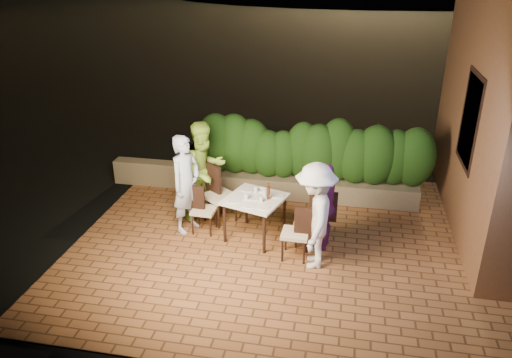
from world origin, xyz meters
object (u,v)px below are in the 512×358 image
(beer_bottle, at_px, (268,191))
(diner_purple, at_px, (325,206))
(bowl, at_px, (261,190))
(diner_blue, at_px, (186,184))
(chair_left_front, at_px, (204,209))
(chair_left_back, at_px, (220,195))
(chair_right_front, at_px, (295,232))
(dining_table, at_px, (255,218))
(parapet_lamp, at_px, (188,161))
(diner_green, at_px, (205,170))
(diner_white, at_px, (315,216))
(chair_right_back, at_px, (310,217))

(beer_bottle, height_order, diner_purple, diner_purple)
(bowl, height_order, diner_blue, diner_blue)
(chair_left_front, xyz_separation_m, diner_purple, (2.07, -0.09, 0.32))
(chair_left_back, relative_size, chair_right_front, 1.17)
(chair_left_back, bearing_deg, chair_right_front, 3.86)
(dining_table, bearing_deg, parapet_lamp, 134.99)
(bowl, relative_size, diner_blue, 0.09)
(dining_table, bearing_deg, diner_green, 149.39)
(chair_left_front, distance_m, chair_left_back, 0.46)
(bowl, bearing_deg, beer_bottle, -57.65)
(diner_blue, xyz_separation_m, diner_purple, (2.37, -0.11, -0.13))
(diner_blue, distance_m, diner_white, 2.36)
(bowl, xyz_separation_m, chair_left_back, (-0.79, 0.18, -0.24))
(chair_right_back, height_order, diner_green, diner_green)
(chair_right_front, bearing_deg, parapet_lamp, -40.96)
(beer_bottle, bearing_deg, chair_left_front, 178.27)
(bowl, distance_m, chair_left_front, 1.05)
(dining_table, relative_size, bowl, 5.44)
(bowl, relative_size, chair_right_front, 0.18)
(chair_right_back, distance_m, diner_green, 2.11)
(diner_white, bearing_deg, dining_table, -124.09)
(bowl, height_order, chair_left_back, chair_left_back)
(chair_right_front, bearing_deg, chair_left_front, -16.77)
(beer_bottle, bearing_deg, bowl, 122.35)
(beer_bottle, height_order, bowl, beer_bottle)
(chair_right_back, bearing_deg, diner_purple, 174.88)
(diner_green, relative_size, parapet_lamp, 12.93)
(chair_right_back, xyz_separation_m, diner_purple, (0.24, -0.03, 0.25))
(chair_left_back, xyz_separation_m, diner_blue, (-0.48, -0.39, 0.34))
(diner_white, distance_m, parapet_lamp, 3.69)
(chair_left_back, xyz_separation_m, diner_purple, (1.89, -0.50, 0.21))
(diner_purple, bearing_deg, chair_left_back, -97.87)
(chair_left_front, xyz_separation_m, parapet_lamp, (-0.85, 1.71, 0.14))
(chair_left_front, bearing_deg, dining_table, -0.30)
(diner_purple, bearing_deg, chair_right_front, -37.35)
(dining_table, xyz_separation_m, diner_white, (1.04, -0.63, 0.47))
(chair_right_front, relative_size, diner_white, 0.53)
(chair_left_back, height_order, diner_white, diner_white)
(chair_right_back, distance_m, diner_white, 0.72)
(dining_table, distance_m, diner_purple, 1.22)
(chair_right_front, xyz_separation_m, diner_purple, (0.42, 0.43, 0.29))
(beer_bottle, distance_m, diner_purple, 0.95)
(chair_left_front, height_order, parapet_lamp, chair_left_front)
(chair_left_front, relative_size, diner_white, 0.50)
(dining_table, distance_m, chair_left_back, 0.87)
(diner_blue, distance_m, diner_green, 0.58)
(chair_right_back, xyz_separation_m, diner_green, (-1.97, 0.63, 0.41))
(chair_left_back, relative_size, diner_white, 0.62)
(chair_right_back, distance_m, diner_purple, 0.35)
(chair_right_front, xyz_separation_m, diner_white, (0.30, -0.15, 0.40))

